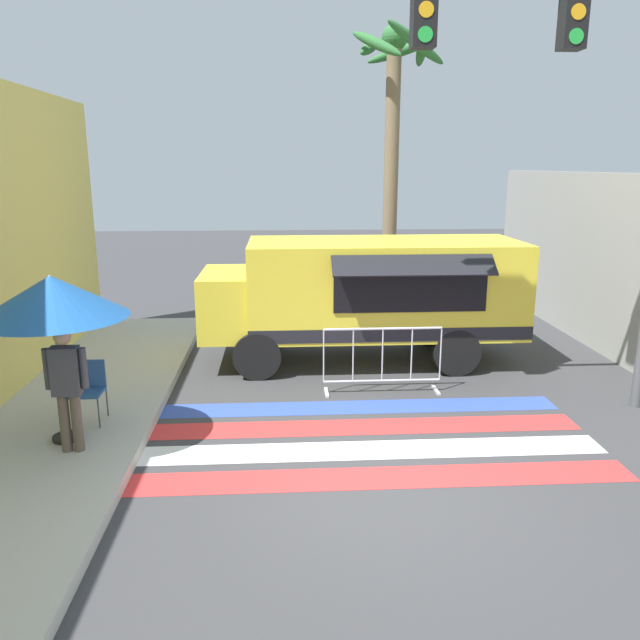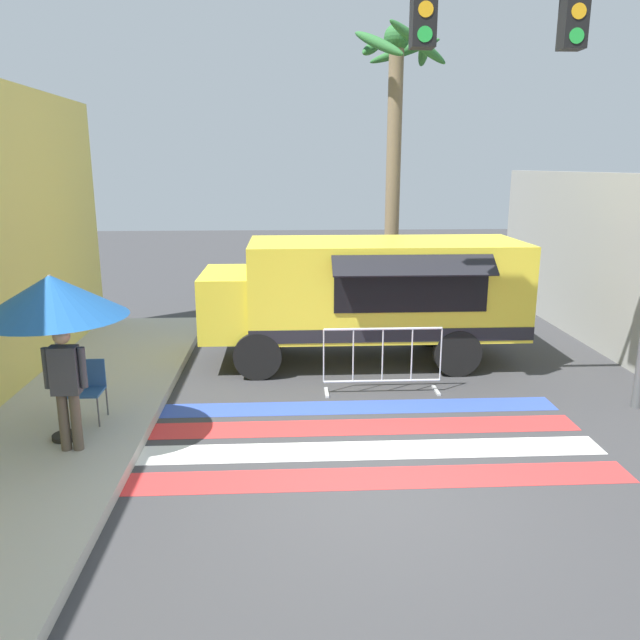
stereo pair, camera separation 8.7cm
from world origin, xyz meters
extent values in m
plane|color=#38383A|center=(0.00, 0.00, 0.00)|extent=(60.00, 60.00, 0.00)
cube|color=red|center=(0.00, 0.26, 0.00)|extent=(6.40, 0.56, 0.01)
cube|color=white|center=(0.00, 1.02, 0.00)|extent=(6.40, 0.56, 0.01)
cube|color=red|center=(0.00, 1.78, 0.00)|extent=(6.40, 0.56, 0.01)
cube|color=#334FB2|center=(0.00, 2.54, 0.00)|extent=(6.40, 0.56, 0.01)
cube|color=yellow|center=(0.85, 4.94, 1.46)|extent=(5.05, 2.09, 1.72)
cube|color=yellow|center=(-1.68, 4.94, 1.18)|extent=(1.78, 1.92, 1.16)
cube|color=#1E232D|center=(-2.52, 4.94, 1.47)|extent=(0.06, 1.67, 0.44)
cube|color=black|center=(1.15, 3.88, 1.59)|extent=(2.68, 0.03, 0.77)
cube|color=black|center=(1.15, 3.67, 2.06)|extent=(2.78, 0.43, 0.31)
cube|color=black|center=(0.85, 3.89, 0.78)|extent=(5.05, 0.01, 0.24)
cylinder|color=black|center=(-1.53, 3.98, 0.43)|extent=(0.85, 0.22, 0.85)
cylinder|color=black|center=(-1.53, 5.90, 0.43)|extent=(0.85, 0.22, 0.85)
cylinder|color=black|center=(2.04, 3.98, 0.43)|extent=(0.85, 0.22, 0.85)
cylinder|color=black|center=(2.04, 5.90, 0.43)|extent=(0.85, 0.22, 0.85)
cube|color=black|center=(2.88, 2.29, 5.65)|extent=(0.32, 0.28, 0.90)
cylinder|color=#F2A519|center=(2.88, 2.15, 5.65)|extent=(0.20, 0.02, 0.20)
cylinder|color=green|center=(2.88, 2.15, 5.35)|extent=(0.20, 0.02, 0.20)
cube|color=black|center=(0.85, 2.29, 5.65)|extent=(0.32, 0.28, 0.90)
cylinder|color=#F2A519|center=(0.85, 2.15, 5.65)|extent=(0.20, 0.02, 0.20)
cylinder|color=green|center=(0.85, 2.15, 5.35)|extent=(0.20, 0.02, 0.20)
cylinder|color=black|center=(-3.95, 1.26, 0.19)|extent=(0.36, 0.36, 0.06)
cylinder|color=#B2B2B7|center=(-3.95, 1.26, 1.26)|extent=(0.04, 0.04, 2.20)
cone|color=#1E59A5|center=(-3.95, 1.26, 2.09)|extent=(1.86, 1.86, 0.54)
cylinder|color=#4C4C51|center=(-4.05, 1.63, 0.37)|extent=(0.02, 0.02, 0.42)
cylinder|color=#4C4C51|center=(-3.62, 1.63, 0.37)|extent=(0.02, 0.02, 0.42)
cylinder|color=#4C4C51|center=(-4.05, 2.05, 0.37)|extent=(0.02, 0.02, 0.42)
cylinder|color=#4C4C51|center=(-3.62, 2.05, 0.37)|extent=(0.02, 0.02, 0.42)
cube|color=#2D5999|center=(-3.83, 1.84, 0.60)|extent=(0.45, 0.45, 0.03)
cube|color=#2D5999|center=(-3.83, 2.05, 0.81)|extent=(0.45, 0.03, 0.40)
cylinder|color=brown|center=(-3.83, 0.92, 0.54)|extent=(0.13, 0.13, 0.76)
cylinder|color=brown|center=(-3.68, 0.92, 0.54)|extent=(0.13, 0.13, 0.76)
cube|color=#3F3F47|center=(-3.75, 0.92, 1.22)|extent=(0.34, 0.20, 0.61)
cylinder|color=#3F3F47|center=(-3.97, 0.92, 1.25)|extent=(0.09, 0.09, 0.52)
cylinder|color=#3F3F47|center=(-3.53, 0.92, 1.25)|extent=(0.09, 0.09, 0.52)
sphere|color=tan|center=(-3.75, 0.92, 1.67)|extent=(0.21, 0.21, 0.21)
cylinder|color=#B7BABF|center=(0.56, 3.18, 1.10)|extent=(1.95, 0.04, 0.04)
cylinder|color=#B7BABF|center=(0.56, 3.18, 0.20)|extent=(1.95, 0.04, 0.04)
cylinder|color=#B7BABF|center=(-0.41, 3.18, 0.65)|extent=(0.02, 0.02, 0.90)
cylinder|color=#B7BABF|center=(0.08, 3.18, 0.65)|extent=(0.02, 0.02, 0.90)
cylinder|color=#B7BABF|center=(0.56, 3.18, 0.65)|extent=(0.02, 0.02, 0.90)
cylinder|color=#B7BABF|center=(1.05, 3.18, 0.65)|extent=(0.02, 0.02, 0.90)
cylinder|color=#B7BABF|center=(1.54, 3.18, 0.65)|extent=(0.02, 0.02, 0.90)
cube|color=#B7BABF|center=(-0.36, 3.18, 0.01)|extent=(0.06, 0.44, 0.03)
cube|color=#B7BABF|center=(1.49, 3.18, 0.01)|extent=(0.06, 0.44, 0.03)
cylinder|color=#7A664C|center=(1.59, 8.75, 3.19)|extent=(0.35, 0.35, 6.38)
sphere|color=#2D6B33|center=(1.59, 8.75, 6.53)|extent=(0.60, 0.60, 0.60)
ellipsoid|color=#2D6B33|center=(2.22, 8.69, 6.29)|extent=(0.36, 1.25, 0.79)
ellipsoid|color=#2D6B33|center=(1.91, 9.57, 6.38)|extent=(1.73, 0.87, 0.67)
ellipsoid|color=#2D6B33|center=(1.05, 9.01, 6.35)|extent=(0.75, 1.20, 0.62)
ellipsoid|color=#2D6B33|center=(1.10, 8.22, 6.31)|extent=(1.20, 1.14, 0.82)
ellipsoid|color=#2D6B33|center=(1.93, 7.97, 6.29)|extent=(1.58, 0.88, 0.98)
camera|label=1|loc=(-1.06, -6.56, 3.69)|focal=35.00mm
camera|label=2|loc=(-0.98, -6.57, 3.69)|focal=35.00mm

